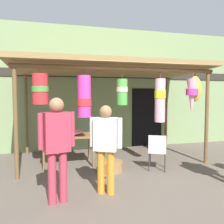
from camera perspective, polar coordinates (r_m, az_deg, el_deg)
ground_plane at (r=5.89m, az=4.55°, el=-13.26°), size 30.00×30.00×0.00m
shop_facade at (r=7.86m, az=-0.97°, el=5.69°), size 12.45×0.29×3.96m
market_stall_canopy at (r=6.24m, az=0.43°, el=9.06°), size 5.08×2.68×2.61m
display_table at (r=5.95m, az=-10.76°, el=-6.35°), size 1.26×0.79×0.76m
flower_heap_on_table at (r=5.92m, az=-10.66°, el=-4.89°), size 0.78×0.54×0.15m
folding_chair at (r=5.59m, az=11.06°, el=-8.94°), size 0.54×0.54×0.84m
wicker_basket_by_table at (r=5.53m, az=-0.25°, el=-13.14°), size 0.55×0.55×0.23m
shopper_by_bananas at (r=3.85m, az=-13.34°, el=-6.98°), size 0.58×0.31×1.72m
passerby_at_right at (r=4.13m, az=-1.56°, el=-7.43°), size 0.53×0.39×1.58m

